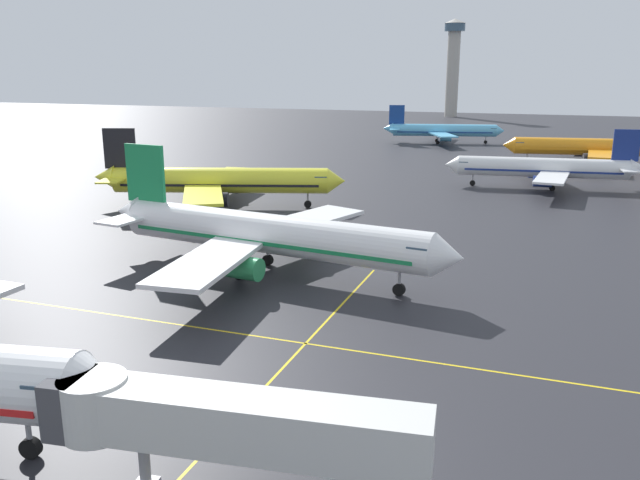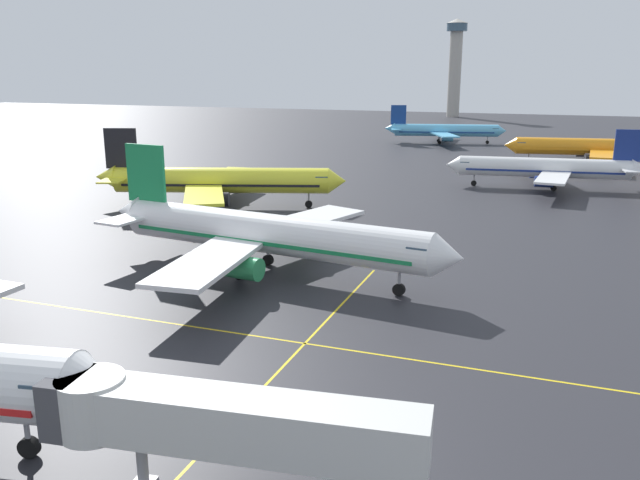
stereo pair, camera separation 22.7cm
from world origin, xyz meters
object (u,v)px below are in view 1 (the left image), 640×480
(airliner_third_row, at_px, (218,181))
(airliner_distant_taxiway, at_px, (442,130))
(airliner_second_row, at_px, (266,234))
(jet_bridge, at_px, (205,420))
(airliner_far_right_stand, at_px, (591,147))
(airliner_far_left_stand, at_px, (544,168))
(control_tower, at_px, (453,61))

(airliner_third_row, distance_m, airliner_distant_taxiway, 98.34)
(airliner_second_row, height_order, airliner_third_row, airliner_second_row)
(airliner_third_row, relative_size, jet_bridge, 1.95)
(airliner_far_right_stand, relative_size, jet_bridge, 1.92)
(airliner_third_row, distance_m, airliner_far_left_stand, 55.96)
(airliner_second_row, height_order, airliner_distant_taxiway, airliner_second_row)
(airliner_far_right_stand, xyz_separation_m, jet_bridge, (-21.56, -126.30, 0.23))
(airliner_second_row, xyz_separation_m, airliner_third_row, (-20.35, 27.50, -0.21))
(airliner_distant_taxiway, bearing_deg, control_tower, 97.55)
(airliner_far_right_stand, relative_size, airliner_distant_taxiway, 1.10)
(airliner_distant_taxiway, height_order, jet_bridge, airliner_distant_taxiway)
(airliner_distant_taxiway, xyz_separation_m, jet_bridge, (15.13, -157.34, 0.55))
(airliner_distant_taxiway, bearing_deg, airliner_second_row, -88.48)
(jet_bridge, relative_size, control_tower, 0.47)
(airliner_far_left_stand, distance_m, control_tower, 173.14)
(airliner_third_row, relative_size, airliner_distant_taxiway, 1.12)
(airliner_far_left_stand, bearing_deg, jet_bridge, -97.91)
(airliner_far_left_stand, relative_size, control_tower, 0.83)
(airliner_far_left_stand, bearing_deg, airliner_second_row, -112.30)
(airliner_second_row, bearing_deg, control_tower, 94.26)
(airliner_third_row, bearing_deg, airliner_far_left_stand, 36.16)
(airliner_second_row, xyz_separation_m, airliner_distant_taxiway, (-3.30, 124.35, -0.68))
(airliner_far_left_stand, distance_m, airliner_distant_taxiway, 69.75)
(airliner_second_row, relative_size, airliner_third_row, 1.08)
(airliner_third_row, distance_m, control_tower, 200.84)
(airliner_far_left_stand, relative_size, airliner_far_right_stand, 0.92)
(airliner_far_left_stand, xyz_separation_m, airliner_distant_taxiway, (-28.12, 63.83, -0.02))
(airliner_distant_taxiway, distance_m, jet_bridge, 158.07)
(airliner_far_left_stand, height_order, control_tower, control_tower)
(airliner_far_right_stand, xyz_separation_m, control_tower, (-50.34, 134.10, 19.17))
(airliner_third_row, height_order, airliner_far_left_stand, airliner_third_row)
(airliner_distant_taxiway, relative_size, jet_bridge, 1.75)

